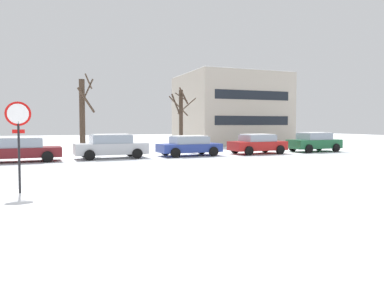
% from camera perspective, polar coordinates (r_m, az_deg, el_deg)
% --- Properties ---
extents(ground_plane, '(120.00, 120.00, 0.00)m').
position_cam_1_polar(ground_plane, '(14.61, -17.16, -5.57)').
color(ground_plane, white).
extents(road_surface, '(80.00, 8.76, 0.00)m').
position_cam_1_polar(road_surface, '(17.95, -17.95, -3.97)').
color(road_surface, '#B7BCC4').
rests_on(road_surface, ground).
extents(stop_sign, '(0.76, 0.10, 2.87)m').
position_cam_1_polar(stop_sign, '(12.65, -25.40, 2.12)').
color(stop_sign, black).
rests_on(stop_sign, ground).
extents(parked_car_maroon, '(4.62, 2.24, 1.42)m').
position_cam_1_polar(parked_car_maroon, '(23.17, -25.33, -0.75)').
color(parked_car_maroon, maroon).
rests_on(parked_car_maroon, ground).
extents(parked_car_silver, '(4.55, 2.13, 1.54)m').
position_cam_1_polar(parked_car_silver, '(23.69, -12.49, -0.32)').
color(parked_car_silver, silver).
rests_on(parked_car_silver, ground).
extents(parked_car_blue, '(4.31, 2.27, 1.38)m').
position_cam_1_polar(parked_car_blue, '(24.96, -0.44, -0.23)').
color(parked_car_blue, '#283D93').
rests_on(parked_car_blue, ground).
extents(parked_car_red, '(4.16, 2.24, 1.44)m').
position_cam_1_polar(parked_car_red, '(27.12, 10.15, 0.05)').
color(parked_car_red, red).
rests_on(parked_car_red, ground).
extents(parked_car_green, '(4.21, 2.21, 1.52)m').
position_cam_1_polar(parked_car_green, '(30.32, 18.49, 0.32)').
color(parked_car_green, '#1E6038').
rests_on(parked_car_green, ground).
extents(tree_far_mid, '(2.34, 2.34, 5.05)m').
position_cam_1_polar(tree_far_mid, '(29.16, -1.74, 4.12)').
color(tree_far_mid, '#423326').
rests_on(tree_far_mid, ground).
extents(tree_far_left, '(1.29, 1.69, 5.66)m').
position_cam_1_polar(tree_far_left, '(27.15, -16.65, 4.35)').
color(tree_far_left, '#423326').
rests_on(tree_far_left, ground).
extents(building_far_right, '(10.38, 9.97, 7.65)m').
position_cam_1_polar(building_far_right, '(41.25, 5.90, 5.41)').
color(building_far_right, '#B2A899').
rests_on(building_far_right, ground).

